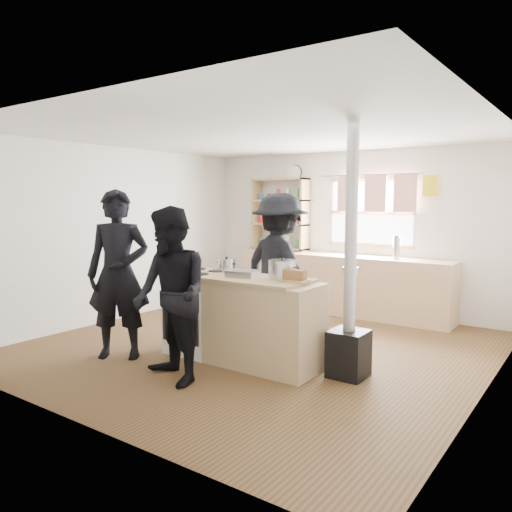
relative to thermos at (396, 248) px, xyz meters
name	(u,v)px	position (x,y,z in m)	size (l,w,h in m)	color
ground	(259,347)	(-0.86, -2.22, -1.06)	(5.00, 5.00, 0.01)	brown
back_counter	(341,284)	(-0.86, 0.00, -0.61)	(3.40, 0.55, 0.90)	tan
shelving_unit	(280,214)	(-2.06, 0.12, 0.45)	(1.00, 0.28, 1.20)	tan
thermos	(396,248)	(0.00, 0.00, 0.00)	(0.10, 0.10, 0.32)	silver
cooking_island	(240,319)	(-0.72, -2.77, -0.59)	(1.97, 0.64, 0.93)	white
skillet_greens	(183,269)	(-1.46, -2.86, -0.10)	(0.38, 0.38, 0.05)	black
roast_tray	(243,273)	(-0.68, -2.77, -0.09)	(0.35, 0.30, 0.07)	silver
stockpot_stove	(227,265)	(-1.08, -2.55, -0.06)	(0.20, 0.20, 0.17)	silver
stockpot_counter	(282,269)	(-0.26, -2.65, -0.03)	(0.29, 0.29, 0.22)	#B9B9BB
bread_board	(295,277)	(-0.06, -2.74, -0.08)	(0.30, 0.23, 0.12)	tan
flue_heater	(349,311)	(0.45, -2.54, -0.40)	(0.35, 0.35, 2.50)	black
person_near_left	(118,274)	(-1.90, -3.43, -0.13)	(0.68, 0.45, 1.86)	black
person_near_right	(171,295)	(-0.87, -3.66, -0.21)	(0.82, 0.64, 1.69)	black
person_far	(280,268)	(-0.80, -1.86, -0.15)	(1.18, 0.68, 1.82)	black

